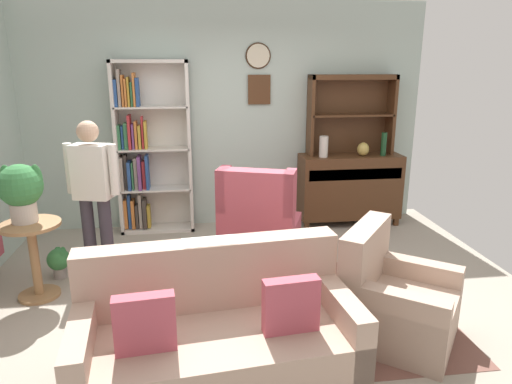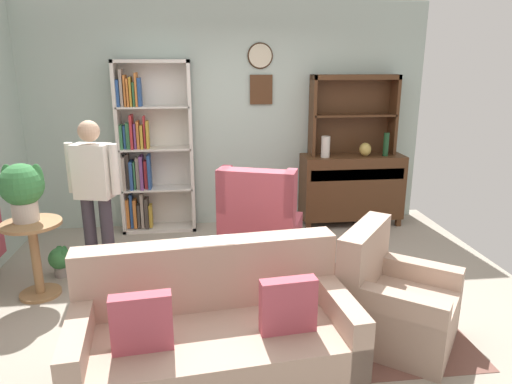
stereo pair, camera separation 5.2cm
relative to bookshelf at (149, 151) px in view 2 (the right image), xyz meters
The scene contains 18 objects.
ground_plane 2.42m from the bookshelf, 62.50° to the right, with size 5.40×4.60×0.02m, color #9E9384.
wall_back 1.10m from the bookshelf, 10.44° to the left, with size 5.00×0.09×2.80m.
area_rug 2.74m from the bookshelf, 61.63° to the right, with size 2.87×1.89×0.01m, color brown.
bookshelf is the anchor object (origin of this frame).
sideboard 2.62m from the bookshelf, ahead, with size 1.30×0.45×0.92m.
sideboard_hutch 2.62m from the bookshelf, ahead, with size 1.10×0.26×1.00m.
vase_tall 2.18m from the bookshelf, ahead, with size 0.11×0.11×0.26m, color beige.
vase_round 2.70m from the bookshelf, ahead, with size 0.15×0.15×0.17m, color tan.
bottle_wine 2.96m from the bookshelf, ahead, with size 0.07×0.07×0.30m, color #194223.
couch_floral 3.17m from the bookshelf, 77.28° to the right, with size 1.88×1.03×0.90m.
armchair_floral 3.47m from the bookshelf, 52.58° to the right, with size 1.08×1.07×0.88m.
wingback_chair 1.78m from the bookshelf, 42.32° to the right, with size 1.00×1.02×1.05m.
plant_stand 1.95m from the bookshelf, 118.31° to the right, with size 0.52×0.52×0.71m.
potted_plant_large 1.85m from the bookshelf, 120.38° to the right, with size 0.38×0.38×0.52m.
potted_plant_small 1.71m from the bookshelf, 122.31° to the right, with size 0.22×0.22×0.30m.
person_reading 1.36m from the bookshelf, 106.81° to the right, with size 0.52×0.28×1.56m.
coffee_table 2.30m from the bookshelf, 67.36° to the right, with size 0.80×0.50×0.42m.
book_stack 2.21m from the bookshelf, 65.33° to the right, with size 0.23×0.16×0.08m.
Camera 2 is at (-0.38, -3.77, 2.09)m, focal length 32.49 mm.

